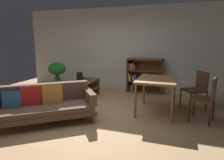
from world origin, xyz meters
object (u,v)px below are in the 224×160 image
Objects in this scene: fabric_couch at (42,104)px; dining_table at (157,82)px; media_console at (85,90)px; open_laptop at (86,79)px; desk_speaker at (80,77)px; dining_chair_far at (207,97)px; dining_chair_near at (197,88)px; potted_floor_plant at (57,73)px; bookshelf at (143,76)px.

fabric_couch is 1.84× the size of dining_table.
open_laptop is (-0.05, 0.18, 0.28)m from media_console.
media_console is 0.46m from desk_speaker.
dining_chair_far is (3.17, 1.03, 0.17)m from fabric_couch.
media_console is 0.34m from open_laptop.
dining_chair_near is (3.04, 1.88, 0.14)m from fabric_couch.
dining_chair_far is (3.09, -0.77, 0.29)m from media_console.
media_console is at bearing -73.78° from open_laptop.
potted_floor_plant is at bearing 178.79° from open_laptop.
media_console is at bearing -139.02° from bookshelf.
media_console is 2.46× the size of open_laptop.
open_laptop is 1.59× the size of desk_speaker.
potted_floor_plant is (-1.02, 0.44, 0.00)m from desk_speaker.
fabric_couch is 2.17× the size of potted_floor_plant.
fabric_couch is at bearing -162.00° from dining_chair_far.
dining_chair_near is at bearing -2.04° from open_laptop.
bookshelf reaches higher than dining_chair_near.
desk_speaker is 2.13m from dining_table.
dining_table is at bearing -147.60° from dining_chair_near.
desk_speaker is at bearing -99.90° from media_console.
dining_chair_far is 2.61m from bookshelf.
fabric_couch reaches higher than media_console.
open_laptop is at bearing 106.22° from media_console.
fabric_couch is at bearing -91.49° from desk_speaker.
dining_chair_near reaches higher than media_console.
desk_speaker is (0.01, -0.42, 0.12)m from open_laptop.
bookshelf is (2.48, 1.03, -0.12)m from potted_floor_plant.
potted_floor_plant reaches higher than open_laptop.
dining_chair_far reaches higher than dining_chair_near.
fabric_couch is 1.59m from desk_speaker.
open_laptop is 0.44m from desk_speaker.
open_laptop is at bearing 162.44° from dining_table.
dining_table is at bearing 31.38° from fabric_couch.
bookshelf is (1.51, 3.04, 0.15)m from fabric_couch.
media_console is at bearing -11.01° from potted_floor_plant.
open_laptop is 0.41× the size of bookshelf.
media_console is 1.00× the size of bookshelf.
dining_chair_near reaches higher than open_laptop.
fabric_couch is 1.80m from media_console.
desk_speaker is 2.08m from bookshelf.
media_console is 3.91× the size of desk_speaker.
bookshelf is at bearing 142.81° from dining_chair_near.
bookshelf is at bearing 35.47° from open_laptop.
open_laptop is 0.48× the size of dining_chair_far.
dining_chair_far is at bearing -13.23° from potted_floor_plant.
fabric_couch is at bearing -148.62° from dining_table.
bookshelf is (1.48, 1.05, -0.00)m from open_laptop.
fabric_couch is 2.31× the size of dining_chair_near.
open_laptop is 0.40× the size of dining_table.
dining_table is 1.07m from dining_chair_near.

